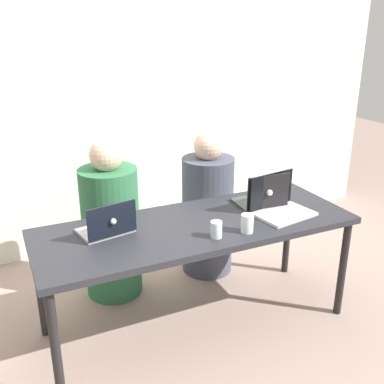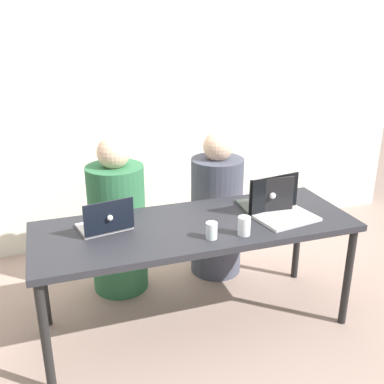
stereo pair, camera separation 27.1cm
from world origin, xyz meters
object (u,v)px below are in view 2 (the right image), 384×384
Objects in this scene: laptop_back_right at (266,202)px; laptop_front_right at (283,209)px; water_glass_right at (244,227)px; water_glass_center at (212,232)px; person_on_left at (118,224)px; laptop_back_left at (106,223)px; person_on_right at (217,212)px.

laptop_front_right is at bearing 109.42° from laptop_back_right.
laptop_back_right is at bearing 45.64° from water_glass_right.
water_glass_right is (0.19, -0.01, 0.01)m from water_glass_center.
water_glass_center is (0.40, -0.82, 0.25)m from person_on_left.
water_glass_right is at bearing -4.40° from water_glass_center.
laptop_back_left is 0.84× the size of laptop_front_right.
water_glass_center is 0.88× the size of water_glass_right.
laptop_back_right is at bearing 93.85° from person_on_right.
person_on_right is 0.89m from water_glass_right.
water_glass_right is (-0.17, -0.83, 0.27)m from person_on_right.
laptop_back_left is at bearing 151.52° from water_glass_center.
water_glass_center is at bearing 130.77° from person_on_left.
laptop_back_right reaches higher than water_glass_center.
laptop_front_right reaches higher than laptop_back_right.
person_on_right reaches higher than laptop_front_right.
laptop_back_right is 0.56m from water_glass_center.
person_on_left is 3.49× the size of laptop_back_left.
person_on_right is 0.75m from laptop_front_right.
water_glass_right is at bearing 140.18° from person_on_left.
person_on_right is 0.61m from laptop_back_right.
laptop_front_right is 3.58× the size of water_glass_right.
laptop_back_left is 1.05× the size of laptop_back_right.
person_on_right is at bearing 78.69° from water_glass_right.
person_on_left is at bearing -116.31° from laptop_back_left.
laptop_front_right is (1.07, -0.16, 0.01)m from laptop_back_left.
water_glass_center is at bearing 175.60° from water_glass_right.
water_glass_right reaches higher than water_glass_center.
laptop_back_left is (-0.91, -0.52, 0.27)m from person_on_right.
laptop_front_right is (0.93, -0.68, 0.26)m from person_on_left.
water_glass_right is (-0.33, -0.15, -0.01)m from laptop_front_right.
laptop_front_right is at bearing 14.59° from water_glass_center.
laptop_back_left is 0.80m from water_glass_right.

